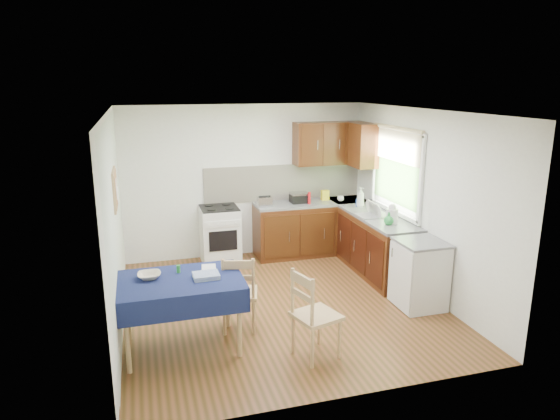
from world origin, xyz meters
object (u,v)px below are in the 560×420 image
object	(u,v)px
dish_rack	(373,214)
chair_near	(313,312)
chair_far	(239,291)
kettle	(392,215)
sandwich_press	(299,198)
dining_table	(180,288)
toaster	(265,202)

from	to	relation	value
dish_rack	chair_near	bearing A→B (deg)	-151.57
chair_far	chair_near	size ratio (longest dim) A/B	0.95
chair_near	kettle	distance (m)	2.42
chair_near	sandwich_press	xyz separation A→B (m)	(0.89, 3.16, 0.47)
sandwich_press	dish_rack	world-z (taller)	dish_rack
dining_table	kettle	xyz separation A→B (m)	(3.05, 1.02, 0.33)
sandwich_press	kettle	size ratio (longest dim) A/B	1.01
chair_near	sandwich_press	distance (m)	3.31
toaster	kettle	size ratio (longest dim) A/B	0.80
kettle	toaster	bearing A→B (deg)	135.45
chair_far	sandwich_press	world-z (taller)	sandwich_press
kettle	dish_rack	bearing A→B (deg)	98.73
chair_near	kettle	size ratio (longest dim) A/B	3.43
chair_far	chair_near	distance (m)	1.01
chair_far	toaster	size ratio (longest dim) A/B	4.07
dining_table	chair_far	bearing A→B (deg)	33.09
dining_table	dish_rack	world-z (taller)	dish_rack
chair_far	dish_rack	xyz separation A→B (m)	(2.30, 1.23, 0.43)
dining_table	toaster	distance (m)	2.94
chair_far	dish_rack	world-z (taller)	dish_rack
toaster	sandwich_press	size ratio (longest dim) A/B	0.80
chair_near	dish_rack	distance (m)	2.67
kettle	chair_far	bearing A→B (deg)	-161.45
dining_table	dish_rack	size ratio (longest dim) A/B	2.86
chair_near	toaster	world-z (taller)	toaster
dining_table	toaster	xyz separation A→B (m)	(1.57, 2.48, 0.28)
toaster	dish_rack	world-z (taller)	dish_rack
dining_table	kettle	world-z (taller)	kettle
dining_table	toaster	world-z (taller)	toaster
dining_table	dish_rack	bearing A→B (deg)	40.67
chair_far	kettle	world-z (taller)	kettle
dining_table	chair_far	size ratio (longest dim) A/B	1.43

